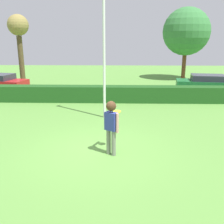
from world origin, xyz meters
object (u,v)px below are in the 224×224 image
object	(u,v)px
parked_car_green	(207,83)
frisbee	(117,111)
lamppost	(104,36)
oak_tree	(18,30)
willow_tree	(186,32)
person	(111,122)

from	to	relation	value
parked_car_green	frisbee	bearing A→B (deg)	-122.11
lamppost	oak_tree	bearing A→B (deg)	129.68
frisbee	lamppost	world-z (taller)	lamppost
oak_tree	willow_tree	world-z (taller)	willow_tree
oak_tree	willow_tree	bearing A→B (deg)	17.22
oak_tree	willow_tree	distance (m)	14.35
parked_car_green	willow_tree	bearing A→B (deg)	91.31
parked_car_green	willow_tree	xyz separation A→B (m)	(-0.15, 6.46, 3.60)
parked_car_green	oak_tree	size ratio (longest dim) A/B	0.81
frisbee	parked_car_green	bearing A→B (deg)	57.89
person	willow_tree	bearing A→B (deg)	69.61
oak_tree	willow_tree	xyz separation A→B (m)	(13.70, 4.25, -0.01)
willow_tree	lamppost	bearing A→B (deg)	-117.88
person	parked_car_green	xyz separation A→B (m)	(6.40, 10.37, -0.43)
person	willow_tree	xyz separation A→B (m)	(6.25, 16.83, 3.18)
person	frisbee	distance (m)	0.52
lamppost	willow_tree	size ratio (longest dim) A/B	1.06
person	oak_tree	xyz separation A→B (m)	(-7.45, 12.58, 3.18)
person	parked_car_green	world-z (taller)	person
parked_car_green	lamppost	bearing A→B (deg)	-137.77
frisbee	lamppost	size ratio (longest dim) A/B	0.04
oak_tree	frisbee	bearing A→B (deg)	-57.87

